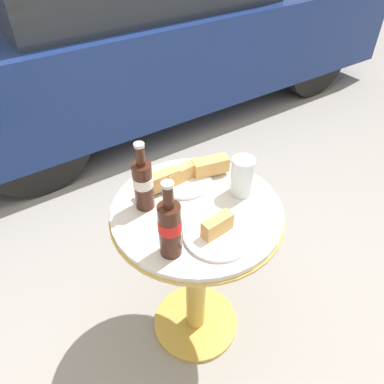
# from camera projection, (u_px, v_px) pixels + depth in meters

# --- Properties ---
(ground_plane) EXTENTS (30.00, 30.00, 0.00)m
(ground_plane) POSITION_uv_depth(u_px,v_px,m) (196.00, 323.00, 1.71)
(ground_plane) COLOR gray
(bistro_table) EXTENTS (0.59, 0.59, 0.72)m
(bistro_table) POSITION_uv_depth(u_px,v_px,m) (196.00, 251.00, 1.39)
(bistro_table) COLOR gold
(bistro_table) RESTS_ON ground_plane
(cola_bottle_left) EXTENTS (0.07, 0.07, 0.25)m
(cola_bottle_left) POSITION_uv_depth(u_px,v_px,m) (143.00, 183.00, 1.19)
(cola_bottle_left) COLOR #3D1E14
(cola_bottle_left) RESTS_ON bistro_table
(cola_bottle_right) EXTENTS (0.07, 0.07, 0.26)m
(cola_bottle_right) POSITION_uv_depth(u_px,v_px,m) (170.00, 227.00, 1.04)
(cola_bottle_right) COLOR #3D1E14
(cola_bottle_right) RESTS_ON bistro_table
(drinking_glass) EXTENTS (0.08, 0.08, 0.14)m
(drinking_glass) POSITION_uv_depth(u_px,v_px,m) (242.00, 178.00, 1.27)
(drinking_glass) COLOR silver
(drinking_glass) RESTS_ON bistro_table
(lunch_plate_near) EXTENTS (0.21, 0.21, 0.07)m
(lunch_plate_near) POSITION_uv_depth(u_px,v_px,m) (218.00, 232.00, 1.14)
(lunch_plate_near) COLOR white
(lunch_plate_near) RESTS_ON bistro_table
(lunch_plate_far) EXTENTS (0.34, 0.20, 0.07)m
(lunch_plate_far) POSITION_uv_depth(u_px,v_px,m) (185.00, 176.00, 1.33)
(lunch_plate_far) COLOR white
(lunch_plate_far) RESTS_ON bistro_table
(parked_car) EXTENTS (3.98, 1.76, 1.31)m
(parked_car) POSITION_uv_depth(u_px,v_px,m) (141.00, 24.00, 3.06)
(parked_car) COLOR navy
(parked_car) RESTS_ON ground_plane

